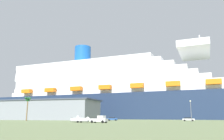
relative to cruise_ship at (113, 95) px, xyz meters
The scene contains 9 objects.
ground_plane 43.27m from the cruise_ship, 67.98° to the right, with size 600.00×600.00×0.00m, color #66754C.
cruise_ship is the anchor object (origin of this frame).
terminal_building 53.27m from the cruise_ship, 116.70° to the right, with size 56.17×22.64×10.47m.
pickup_truck 92.53m from the cruise_ship, 75.69° to the right, with size 5.84×2.96×2.20m.
small_boat_on_trailer 90.28m from the cruise_ship, 79.44° to the right, with size 8.33×2.87×2.15m.
palm_tree 73.97m from the cruise_ship, 103.17° to the right, with size 3.14×2.74×10.07m.
street_lamp 82.57m from the cruise_ship, 52.45° to the right, with size 0.56×0.56×7.76m.
parked_car_blue_suv 60.64m from the cruise_ship, 73.45° to the right, with size 4.62×2.42×1.58m.
parked_car_silver_sedan 75.83m from the cruise_ship, 48.78° to the right, with size 4.83×2.26×1.58m.
Camera 1 is at (32.56, -88.39, 2.13)m, focal length 36.72 mm.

